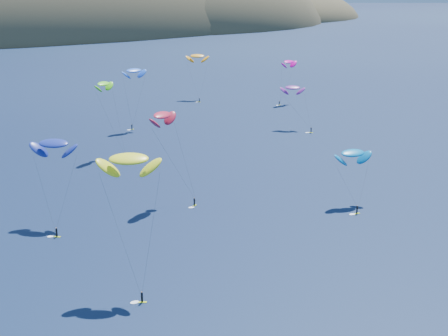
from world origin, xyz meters
TOP-DOWN VIEW (x-y plane):
  - island at (39.40, 562.36)m, footprint 730.00×300.00m
  - kitesurfer_2 at (-24.55, 53.61)m, footprint 11.21×12.45m
  - kitesurfer_3 at (-6.22, 132.59)m, footprint 7.86×14.11m
  - kitesurfer_4 at (12.08, 160.02)m, footprint 9.17×5.45m
  - kitesurfer_5 at (33.97, 68.78)m, footprint 9.51×10.00m
  - kitesurfer_6 at (60.66, 136.67)m, footprint 8.75×14.17m
  - kitesurfer_8 at (81.96, 173.24)m, footprint 11.28×6.84m
  - kitesurfer_9 at (-5.01, 89.05)m, footprint 10.18×11.40m
  - kitesurfer_10 at (-29.98, 88.66)m, footprint 10.90×15.32m
  - kitesurfer_11 at (52.89, 198.81)m, footprint 10.07×13.72m

SIDE VIEW (x-z plane):
  - island at x=39.40m, z-range -115.74..94.26m
  - kitesurfer_5 at x=33.97m, z-range 4.64..19.10m
  - kitesurfer_6 at x=60.66m, z-range 5.76..21.82m
  - kitesurfer_8 at x=81.96m, z-range 7.14..26.03m
  - kitesurfer_10 at x=-29.98m, z-range 7.16..27.17m
  - kitesurfer_11 at x=52.89m, z-range 7.53..27.73m
  - kitesurfer_4 at x=12.08m, z-range 8.65..30.85m
  - kitesurfer_9 at x=-5.01m, z-range 9.09..32.24m
  - kitesurfer_3 at x=-6.22m, z-range 9.49..32.62m
  - kitesurfer_2 at x=-24.55m, z-range 9.83..35.23m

